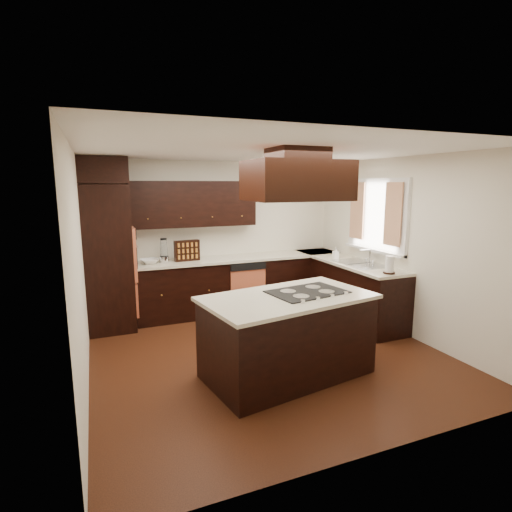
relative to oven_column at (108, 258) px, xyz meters
name	(u,v)px	position (x,y,z in m)	size (l,w,h in m)	color
floor	(266,353)	(1.78, -1.71, -1.07)	(4.20, 4.20, 0.02)	#4E2411
ceiling	(268,150)	(1.78, -1.71, 1.45)	(4.20, 4.20, 0.02)	white
wall_back	(217,236)	(1.78, 0.40, 0.19)	(4.20, 0.02, 2.50)	silver
wall_front	(382,304)	(1.78, -3.81, 0.19)	(4.20, 0.02, 2.50)	silver
wall_left	(79,271)	(-0.33, -1.71, 0.19)	(0.02, 4.20, 2.50)	silver
wall_right	(403,247)	(3.88, -1.71, 0.19)	(0.02, 4.20, 2.50)	silver
oven_column	(108,258)	(0.00, 0.00, 0.00)	(0.65, 0.75, 2.12)	black
wall_oven_face	(133,253)	(0.35, 0.00, 0.06)	(0.05, 0.62, 0.78)	#DA6842
base_cabinets_back	(225,286)	(1.81, 0.09, -0.62)	(2.93, 0.60, 0.88)	black
base_cabinets_right	(345,289)	(3.58, -0.80, -0.62)	(0.60, 2.40, 0.88)	black
countertop_back	(225,259)	(1.81, 0.08, -0.16)	(2.93, 0.63, 0.04)	beige
countertop_right	(346,261)	(3.56, -0.80, -0.16)	(0.63, 2.40, 0.04)	beige
upper_cabinets	(194,204)	(1.34, 0.23, 0.75)	(2.00, 0.34, 0.72)	black
dishwasher_front	(248,291)	(2.10, -0.20, -0.66)	(0.60, 0.05, 0.72)	#DA6842
window_frame	(377,216)	(3.85, -1.16, 0.59)	(0.06, 1.32, 1.12)	white
window_pane	(378,215)	(3.87, -1.16, 0.59)	(0.00, 1.20, 1.00)	white
curtain_left	(393,214)	(3.79, -1.57, 0.64)	(0.02, 0.34, 0.90)	beige
curtain_right	(357,211)	(3.79, -0.74, 0.64)	(0.02, 0.34, 0.90)	beige
sink_rim	(360,264)	(3.58, -1.16, -0.14)	(0.52, 0.84, 0.01)	silver
island	(287,337)	(1.76, -2.32, -0.62)	(1.78, 0.97, 0.88)	black
island_top	(288,298)	(1.76, -2.32, -0.16)	(1.84, 1.03, 0.04)	beige
cooktop	(307,292)	(2.02, -2.28, -0.13)	(0.84, 0.56, 0.01)	black
range_hood	(297,181)	(1.88, -2.25, 1.10)	(1.05, 0.72, 0.42)	black
hood_duct	(297,154)	(1.88, -2.25, 1.38)	(0.55, 0.50, 0.13)	black
blender_base	(164,260)	(0.82, 0.06, -0.09)	(0.15, 0.15, 0.10)	silver
blender_pitcher	(164,248)	(0.82, 0.06, 0.09)	(0.13, 0.13, 0.26)	silver
spice_rack	(187,251)	(1.18, 0.09, 0.03)	(0.40, 0.10, 0.33)	black
mixing_bowl	(150,261)	(0.60, 0.10, -0.11)	(0.28, 0.28, 0.07)	white
soap_bottle	(336,253)	(3.47, -0.65, -0.05)	(0.08, 0.08, 0.18)	white
paper_towel	(389,265)	(3.52, -1.87, -0.02)	(0.11, 0.11, 0.24)	white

